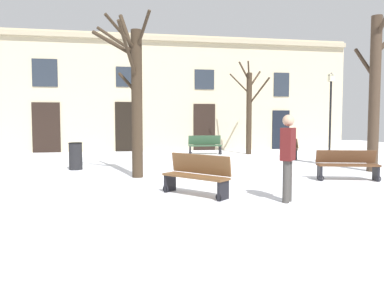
{
  "coord_description": "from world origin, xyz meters",
  "views": [
    {
      "loc": [
        -2.24,
        -10.64,
        1.7
      ],
      "look_at": [
        0.0,
        1.84,
        0.85
      ],
      "focal_mm": 34.28,
      "sensor_mm": 36.0,
      "label": 1
    }
  ],
  "objects_px": {
    "bench_far_corner": "(292,148)",
    "bench_facing_shops": "(347,165)",
    "bench_near_lamp": "(197,175)",
    "tree_center": "(134,92)",
    "tree_foreground": "(249,109)",
    "bench_by_litter_bin": "(205,145)",
    "streetlamp": "(331,105)",
    "person_strolling": "(288,153)",
    "tree_near_facade": "(375,89)",
    "litter_bin": "(76,156)"
  },
  "relations": [
    {
      "from": "bench_far_corner",
      "to": "bench_facing_shops",
      "type": "distance_m",
      "value": 5.84
    },
    {
      "from": "bench_far_corner",
      "to": "bench_near_lamp",
      "type": "distance_m",
      "value": 8.95
    },
    {
      "from": "tree_center",
      "to": "bench_near_lamp",
      "type": "relative_size",
      "value": 3.26
    },
    {
      "from": "tree_foreground",
      "to": "bench_by_litter_bin",
      "type": "height_order",
      "value": "tree_foreground"
    },
    {
      "from": "streetlamp",
      "to": "bench_near_lamp",
      "type": "height_order",
      "value": "streetlamp"
    },
    {
      "from": "tree_center",
      "to": "bench_far_corner",
      "type": "xyz_separation_m",
      "value": [
        6.9,
        4.14,
        -2.02
      ]
    },
    {
      "from": "bench_facing_shops",
      "to": "person_strolling",
      "type": "xyz_separation_m",
      "value": [
        -2.82,
        -2.25,
        0.57
      ]
    },
    {
      "from": "tree_near_facade",
      "to": "bench_facing_shops",
      "type": "distance_m",
      "value": 3.27
    },
    {
      "from": "litter_bin",
      "to": "tree_center",
      "type": "bearing_deg",
      "value": -45.76
    },
    {
      "from": "tree_near_facade",
      "to": "bench_facing_shops",
      "type": "bearing_deg",
      "value": -142.35
    },
    {
      "from": "streetlamp",
      "to": "bench_near_lamp",
      "type": "distance_m",
      "value": 11.91
    },
    {
      "from": "bench_facing_shops",
      "to": "streetlamp",
      "type": "bearing_deg",
      "value": 76.78
    },
    {
      "from": "tree_center",
      "to": "bench_near_lamp",
      "type": "xyz_separation_m",
      "value": [
        1.3,
        -2.84,
        -2.02
      ]
    },
    {
      "from": "bench_by_litter_bin",
      "to": "bench_near_lamp",
      "type": "bearing_deg",
      "value": -100.87
    },
    {
      "from": "tree_foreground",
      "to": "tree_center",
      "type": "distance_m",
      "value": 8.49
    },
    {
      "from": "litter_bin",
      "to": "bench_facing_shops",
      "type": "distance_m",
      "value": 8.57
    },
    {
      "from": "streetlamp",
      "to": "person_strolling",
      "type": "distance_m",
      "value": 11.52
    },
    {
      "from": "streetlamp",
      "to": "bench_near_lamp",
      "type": "xyz_separation_m",
      "value": [
        -8.24,
        -8.38,
        -1.95
      ]
    },
    {
      "from": "tree_near_facade",
      "to": "bench_far_corner",
      "type": "xyz_separation_m",
      "value": [
        -0.81,
        4.29,
        -2.22
      ]
    },
    {
      "from": "streetlamp",
      "to": "bench_near_lamp",
      "type": "bearing_deg",
      "value": -134.51
    },
    {
      "from": "streetlamp",
      "to": "litter_bin",
      "type": "xyz_separation_m",
      "value": [
        -11.48,
        -3.53,
        -1.95
      ]
    },
    {
      "from": "bench_near_lamp",
      "to": "person_strolling",
      "type": "distance_m",
      "value": 2.05
    },
    {
      "from": "bench_by_litter_bin",
      "to": "person_strolling",
      "type": "bearing_deg",
      "value": -90.43
    },
    {
      "from": "tree_foreground",
      "to": "bench_near_lamp",
      "type": "relative_size",
      "value": 3.04
    },
    {
      "from": "tree_center",
      "to": "streetlamp",
      "type": "relative_size",
      "value": 1.24
    },
    {
      "from": "bench_by_litter_bin",
      "to": "bench_far_corner",
      "type": "bearing_deg",
      "value": -33.35
    },
    {
      "from": "tree_center",
      "to": "bench_by_litter_bin",
      "type": "relative_size",
      "value": 2.98
    },
    {
      "from": "litter_bin",
      "to": "bench_near_lamp",
      "type": "xyz_separation_m",
      "value": [
        3.25,
        -4.84,
        -0.0
      ]
    },
    {
      "from": "bench_far_corner",
      "to": "bench_facing_shops",
      "type": "bearing_deg",
      "value": 8.32
    },
    {
      "from": "tree_near_facade",
      "to": "bench_by_litter_bin",
      "type": "relative_size",
      "value": 3.14
    },
    {
      "from": "tree_center",
      "to": "streetlamp",
      "type": "xyz_separation_m",
      "value": [
        9.54,
        5.53,
        -0.07
      ]
    },
    {
      "from": "tree_center",
      "to": "litter_bin",
      "type": "distance_m",
      "value": 3.45
    },
    {
      "from": "litter_bin",
      "to": "person_strolling",
      "type": "relative_size",
      "value": 0.51
    },
    {
      "from": "streetlamp",
      "to": "bench_facing_shops",
      "type": "relative_size",
      "value": 2.3
    },
    {
      "from": "bench_by_litter_bin",
      "to": "person_strolling",
      "type": "height_order",
      "value": "person_strolling"
    },
    {
      "from": "tree_center",
      "to": "litter_bin",
      "type": "relative_size",
      "value": 5.33
    },
    {
      "from": "tree_foreground",
      "to": "bench_by_litter_bin",
      "type": "relative_size",
      "value": 2.78
    },
    {
      "from": "bench_near_lamp",
      "to": "bench_by_litter_bin",
      "type": "height_order",
      "value": "bench_by_litter_bin"
    },
    {
      "from": "tree_foreground",
      "to": "bench_near_lamp",
      "type": "bearing_deg",
      "value": -115.56
    },
    {
      "from": "litter_bin",
      "to": "bench_near_lamp",
      "type": "relative_size",
      "value": 0.61
    },
    {
      "from": "tree_center",
      "to": "bench_by_litter_bin",
      "type": "bearing_deg",
      "value": 61.8
    },
    {
      "from": "bench_far_corner",
      "to": "streetlamp",
      "type": "bearing_deg",
      "value": 136.87
    },
    {
      "from": "streetlamp",
      "to": "person_strolling",
      "type": "bearing_deg",
      "value": -124.83
    },
    {
      "from": "streetlamp",
      "to": "bench_facing_shops",
      "type": "distance_m",
      "value": 8.28
    },
    {
      "from": "bench_facing_shops",
      "to": "tree_center",
      "type": "bearing_deg",
      "value": 178.87
    },
    {
      "from": "streetlamp",
      "to": "tree_center",
      "type": "bearing_deg",
      "value": -149.87
    },
    {
      "from": "tree_center",
      "to": "person_strolling",
      "type": "bearing_deg",
      "value": -52.05
    },
    {
      "from": "tree_center",
      "to": "bench_far_corner",
      "type": "height_order",
      "value": "tree_center"
    },
    {
      "from": "bench_by_litter_bin",
      "to": "person_strolling",
      "type": "distance_m",
      "value": 10.45
    },
    {
      "from": "tree_near_facade",
      "to": "bench_far_corner",
      "type": "relative_size",
      "value": 2.99
    }
  ]
}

